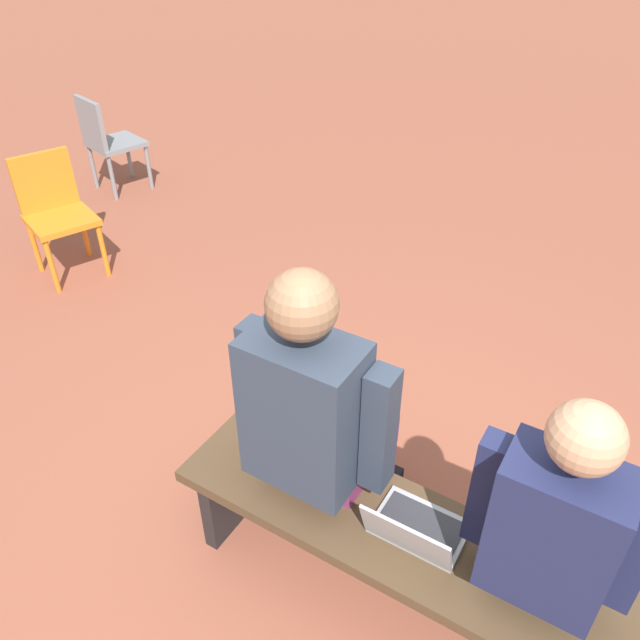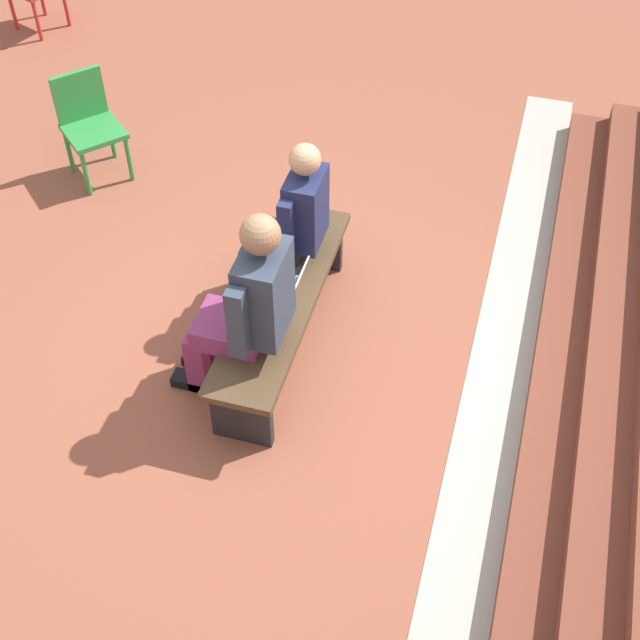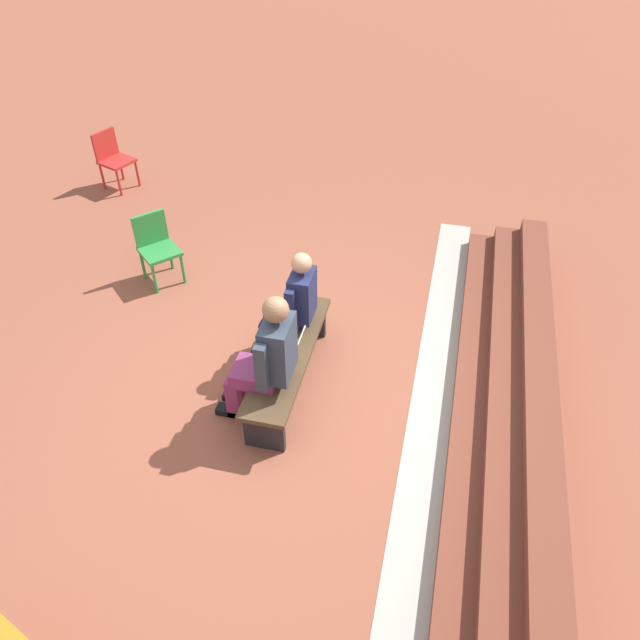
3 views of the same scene
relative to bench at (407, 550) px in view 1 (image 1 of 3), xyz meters
The scene contains 7 objects.
ground_plane 0.39m from the bench, 57.24° to the left, with size 60.00×60.00×0.00m, color brown.
bench is the anchor object (origin of this frame).
person_student 0.56m from the bench, behind, with size 0.52×0.65×1.30m.
person_adult 0.57m from the bench, 10.03° to the right, with size 0.59×0.74×1.42m.
laptop 0.15m from the bench, 153.32° to the left, with size 0.32×0.29×0.21m.
plastic_chair_far_right 4.55m from the bench, 30.02° to the right, with size 0.52×0.52×0.84m.
plastic_chair_foreground 3.36m from the bench, 19.07° to the right, with size 0.54×0.54×0.84m.
Camera 1 is at (-0.52, 1.18, 2.34)m, focal length 35.00 mm.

